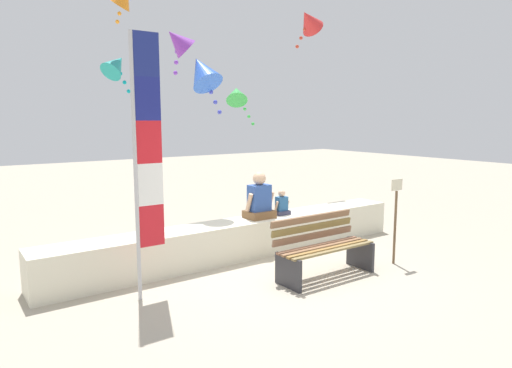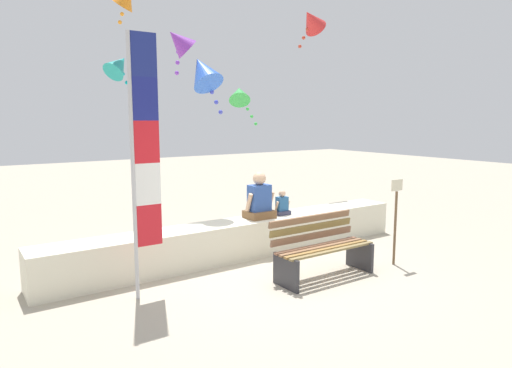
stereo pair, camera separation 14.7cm
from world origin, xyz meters
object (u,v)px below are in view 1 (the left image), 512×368
at_px(kite_green, 237,94).
at_px(kite_red, 309,21).
at_px(kite_purple, 178,41).
at_px(person_child, 282,205).
at_px(park_bench, 323,249).
at_px(flag_banner, 144,152).
at_px(kite_teal, 116,65).
at_px(sign_post, 396,214).
at_px(kite_blue, 202,71).
at_px(person_adult, 259,200).

height_order(kite_green, kite_red, kite_red).
bearing_deg(kite_purple, person_child, -49.38).
xyz_separation_m(park_bench, kite_purple, (-0.83, 2.98, 3.29)).
distance_m(flag_banner, kite_purple, 3.31).
bearing_deg(park_bench, kite_teal, 106.56).
bearing_deg(sign_post, kite_purple, 123.95).
relative_size(kite_blue, kite_purple, 1.29).
bearing_deg(flag_banner, kite_red, 27.09).
bearing_deg(kite_purple, park_bench, -74.35).
bearing_deg(person_adult, person_child, 0.05).
xyz_separation_m(park_bench, kite_green, (1.54, 4.70, 2.48)).
bearing_deg(flag_banner, person_child, 15.79).
distance_m(kite_teal, sign_post, 6.21).
distance_m(person_adult, kite_teal, 4.24).
distance_m(kite_teal, kite_red, 4.32).
bearing_deg(kite_blue, kite_teal, 111.37).
bearing_deg(sign_post, person_child, 117.48).
bearing_deg(person_adult, kite_teal, 112.62).
bearing_deg(kite_teal, kite_purple, -71.90).
bearing_deg(kite_blue, person_adult, -64.98).
height_order(person_adult, kite_teal, kite_teal).
distance_m(kite_red, sign_post, 5.21).
distance_m(person_adult, flag_banner, 2.67).
relative_size(person_adult, sign_post, 0.58).
bearing_deg(sign_post, person_adult, 128.64).
xyz_separation_m(kite_purple, sign_post, (2.17, -3.22, -2.89)).
distance_m(person_child, kite_blue, 2.77).
relative_size(flag_banner, sign_post, 2.45).
relative_size(person_adult, kite_teal, 0.74).
xyz_separation_m(kite_teal, sign_post, (2.73, -4.94, -2.59)).
relative_size(person_child, kite_blue, 0.39).
xyz_separation_m(park_bench, kite_teal, (-1.40, 4.69, 2.99)).
bearing_deg(kite_green, kite_teal, -179.84).
distance_m(kite_blue, kite_green, 3.00).
bearing_deg(kite_red, person_child, -140.61).
bearing_deg(kite_red, kite_teal, 159.69).
height_order(park_bench, flag_banner, flag_banner).
height_order(flag_banner, kite_red, kite_red).
height_order(flag_banner, kite_purple, kite_purple).
bearing_deg(kite_red, park_bench, -127.93).
height_order(park_bench, kite_teal, kite_teal).
relative_size(person_adult, flag_banner, 0.24).
bearing_deg(park_bench, kite_blue, 102.40).
relative_size(kite_red, kite_purple, 1.04).
distance_m(park_bench, sign_post, 1.42).
xyz_separation_m(park_bench, person_adult, (-0.07, 1.51, 0.51)).
xyz_separation_m(person_adult, kite_purple, (-0.76, 1.46, 2.78)).
distance_m(person_child, kite_purple, 3.49).
height_order(kite_blue, kite_purple, kite_purple).
bearing_deg(person_adult, kite_blue, 115.02).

